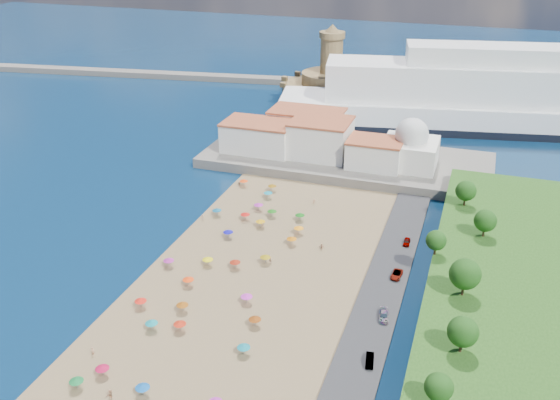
% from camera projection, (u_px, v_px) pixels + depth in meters
% --- Properties ---
extents(ground, '(700.00, 700.00, 0.00)m').
position_uv_depth(ground, '(227.00, 275.00, 138.88)').
color(ground, '#071938').
rests_on(ground, ground).
extents(terrace, '(90.00, 36.00, 3.00)m').
position_uv_depth(terrace, '(346.00, 160.00, 197.97)').
color(terrace, '#59544C').
rests_on(terrace, ground).
extents(jetty, '(18.00, 70.00, 2.40)m').
position_uv_depth(jetty, '(310.00, 122.00, 234.46)').
color(jetty, '#59544C').
rests_on(jetty, ground).
extents(breakwater, '(199.03, 34.77, 2.60)m').
position_uv_depth(breakwater, '(141.00, 74.00, 301.31)').
color(breakwater, '#59544C').
rests_on(breakwater, ground).
extents(waterfront_buildings, '(57.00, 29.00, 11.00)m').
position_uv_depth(waterfront_buildings, '(308.00, 136.00, 199.57)').
color(waterfront_buildings, silver).
rests_on(waterfront_buildings, terrace).
extents(domed_building, '(16.00, 16.00, 15.00)m').
position_uv_depth(domed_building, '(411.00, 147.00, 187.30)').
color(domed_building, silver).
rests_on(domed_building, terrace).
extents(fortress, '(40.00, 40.00, 32.40)m').
position_uv_depth(fortress, '(330.00, 88.00, 257.86)').
color(fortress, olive).
rests_on(fortress, ground).
extents(cruise_ship, '(172.38, 56.46, 37.32)m').
position_uv_depth(cruise_ship, '(515.00, 101.00, 225.11)').
color(cruise_ship, black).
rests_on(cruise_ship, ground).
extents(beach_parasols, '(31.32, 113.23, 2.20)m').
position_uv_depth(beach_parasols, '(203.00, 291.00, 129.42)').
color(beach_parasols, gray).
rests_on(beach_parasols, beach).
extents(beachgoers, '(36.79, 103.81, 1.90)m').
position_uv_depth(beachgoers, '(211.00, 284.00, 133.56)').
color(beachgoers, tan).
rests_on(beachgoers, beach).
extents(parked_cars, '(2.59, 70.53, 1.35)m').
position_uv_depth(parked_cars, '(385.00, 312.00, 123.93)').
color(parked_cars, gray).
rests_on(parked_cars, promenade).
extents(hillside_trees, '(14.49, 107.44, 7.81)m').
position_uv_depth(hillside_trees, '(455.00, 300.00, 112.55)').
color(hillside_trees, '#382314').
rests_on(hillside_trees, hillside).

